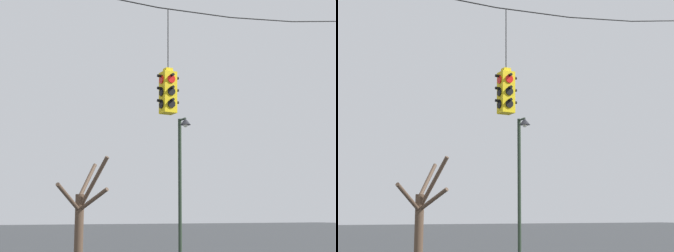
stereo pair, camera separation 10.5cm
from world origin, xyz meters
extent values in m
cylinder|color=black|center=(0.00, -0.36, 7.16)|extent=(2.18, 0.03, 0.03)
cylinder|color=black|center=(2.18, -0.36, 7.22)|extent=(2.18, 0.03, 0.16)
cylinder|color=black|center=(4.36, -0.36, 7.43)|extent=(2.18, 0.03, 0.30)
cylinder|color=black|center=(6.54, -0.36, 7.76)|extent=(2.19, 0.03, 0.43)
cube|color=yellow|center=(1.37, -0.36, 4.98)|extent=(0.34, 0.34, 1.04)
cube|color=yellow|center=(1.37, -0.36, 5.55)|extent=(0.19, 0.19, 0.10)
cylinder|color=black|center=(1.37, -0.36, 6.39)|extent=(0.02, 0.02, 1.56)
cylinder|color=red|center=(1.37, -0.55, 5.30)|extent=(0.20, 0.03, 0.20)
cylinder|color=black|center=(1.37, -0.59, 5.39)|extent=(0.07, 0.12, 0.07)
cylinder|color=black|center=(1.37, -0.55, 4.98)|extent=(0.20, 0.03, 0.20)
cylinder|color=black|center=(1.37, -0.59, 5.07)|extent=(0.07, 0.12, 0.07)
cylinder|color=black|center=(1.37, -0.55, 4.67)|extent=(0.20, 0.03, 0.20)
cylinder|color=black|center=(1.37, -0.59, 4.76)|extent=(0.07, 0.12, 0.07)
cylinder|color=red|center=(1.37, -0.18, 5.30)|extent=(0.20, 0.03, 0.20)
cylinder|color=black|center=(1.37, -0.13, 5.39)|extent=(0.07, 0.12, 0.07)
cylinder|color=black|center=(1.37, -0.18, 4.98)|extent=(0.20, 0.03, 0.20)
cylinder|color=black|center=(1.37, -0.13, 5.07)|extent=(0.07, 0.12, 0.07)
cylinder|color=black|center=(1.37, -0.18, 4.67)|extent=(0.20, 0.03, 0.20)
cylinder|color=black|center=(1.37, -0.13, 4.76)|extent=(0.07, 0.12, 0.07)
cylinder|color=red|center=(1.18, -0.36, 5.30)|extent=(0.03, 0.20, 0.20)
cylinder|color=black|center=(1.14, -0.36, 5.39)|extent=(0.12, 0.07, 0.07)
cylinder|color=black|center=(1.18, -0.36, 4.98)|extent=(0.03, 0.20, 0.20)
cylinder|color=black|center=(1.14, -0.36, 5.07)|extent=(0.12, 0.07, 0.07)
cylinder|color=black|center=(1.18, -0.36, 4.67)|extent=(0.03, 0.20, 0.20)
cylinder|color=black|center=(1.14, -0.36, 4.76)|extent=(0.12, 0.07, 0.07)
cylinder|color=red|center=(1.55, -0.36, 5.30)|extent=(0.03, 0.20, 0.20)
cylinder|color=black|center=(1.60, -0.36, 5.39)|extent=(0.12, 0.07, 0.07)
cylinder|color=black|center=(1.55, -0.36, 4.98)|extent=(0.03, 0.20, 0.20)
cylinder|color=black|center=(1.60, -0.36, 5.07)|extent=(0.12, 0.07, 0.07)
cylinder|color=black|center=(1.55, -0.36, 4.67)|extent=(0.03, 0.20, 0.20)
cylinder|color=black|center=(1.60, -0.36, 4.76)|extent=(0.12, 0.07, 0.07)
cylinder|color=#233323|center=(4.24, 4.34, 2.68)|extent=(0.12, 0.12, 5.36)
cylinder|color=#233323|center=(4.24, 4.13, 5.31)|extent=(0.07, 0.41, 0.07)
cone|color=#232328|center=(4.24, 3.93, 5.20)|extent=(0.38, 0.38, 0.23)
sphere|color=silver|center=(4.24, 3.93, 5.08)|extent=(0.17, 0.17, 0.17)
cylinder|color=brown|center=(2.24, 9.31, 1.43)|extent=(0.36, 0.36, 2.85)
cylinder|color=brown|center=(2.58, 8.65, 3.29)|extent=(0.89, 1.50, 2.13)
cylinder|color=brown|center=(2.74, 9.85, 3.49)|extent=(1.20, 1.29, 1.56)
cylinder|color=brown|center=(1.60, 8.69, 2.68)|extent=(1.46, 1.41, 1.13)
cylinder|color=brown|center=(2.58, 8.62, 2.62)|extent=(0.85, 1.52, 0.95)
camera|label=1|loc=(-4.27, -11.36, 2.01)|focal=55.00mm
camera|label=2|loc=(-4.18, -11.40, 2.01)|focal=55.00mm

